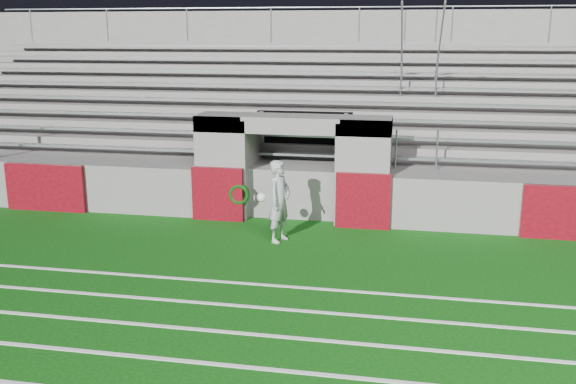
# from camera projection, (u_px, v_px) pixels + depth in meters

# --- Properties ---
(ground) EXTENTS (90.00, 90.00, 0.00)m
(ground) POSITION_uv_depth(u_px,v_px,m) (261.00, 265.00, 12.95)
(ground) COLOR #0B440B
(ground) RESTS_ON ground
(stadium_structure) EXTENTS (26.00, 8.48, 5.42)m
(stadium_structure) POSITION_uv_depth(u_px,v_px,m) (319.00, 133.00, 20.18)
(stadium_structure) COLOR slate
(stadium_structure) RESTS_ON ground
(goalkeeper_with_ball) EXTENTS (0.79, 0.78, 1.85)m
(goalkeeper_with_ball) POSITION_uv_depth(u_px,v_px,m) (279.00, 201.00, 14.26)
(goalkeeper_with_ball) COLOR #9EA3A7
(goalkeeper_with_ball) RESTS_ON ground
(hose_coil) EXTENTS (0.53, 0.15, 0.53)m
(hose_coil) POSITION_uv_depth(u_px,v_px,m) (239.00, 194.00, 15.80)
(hose_coil) COLOR #0C3B0B
(hose_coil) RESTS_ON ground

